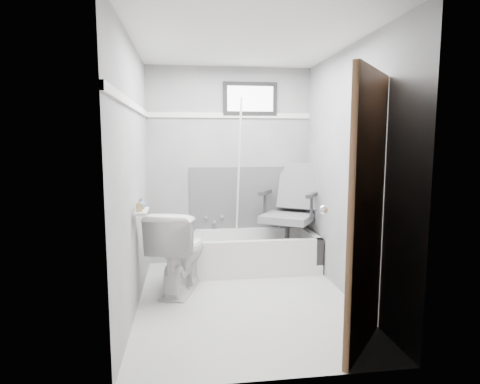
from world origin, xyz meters
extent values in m
plane|color=silver|center=(0.00, 0.00, 0.00)|extent=(2.60, 2.60, 0.00)
plane|color=silver|center=(0.00, 0.00, 2.40)|extent=(2.60, 2.60, 0.00)
cube|color=slate|center=(0.00, 1.30, 1.20)|extent=(2.00, 0.02, 2.40)
cube|color=slate|center=(0.00, -1.30, 1.20)|extent=(2.00, 0.02, 2.40)
cube|color=slate|center=(-1.00, 0.00, 1.20)|extent=(0.02, 2.60, 2.40)
cube|color=slate|center=(1.00, 0.00, 1.20)|extent=(0.02, 2.60, 2.40)
imported|color=white|center=(-0.62, 0.36, 0.41)|extent=(0.68, 0.93, 0.82)
cube|color=#4C4C4F|center=(0.25, 1.29, 0.80)|extent=(1.50, 0.02, 0.78)
cube|color=white|center=(0.00, 1.29, 1.82)|extent=(2.00, 0.02, 0.06)
cube|color=white|center=(-0.99, 0.00, 1.82)|extent=(0.02, 2.60, 0.06)
cylinder|color=white|center=(0.08, 1.06, 1.05)|extent=(0.02, 0.54, 1.89)
cube|color=silver|center=(-0.93, -0.09, 0.90)|extent=(0.10, 0.32, 0.02)
imported|color=#A48652|center=(-0.94, -0.17, 0.97)|extent=(0.06, 0.06, 0.10)
imported|color=slate|center=(-0.94, -0.03, 0.96)|extent=(0.11, 0.11, 0.10)
camera|label=1|loc=(-0.54, -3.63, 1.52)|focal=30.00mm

